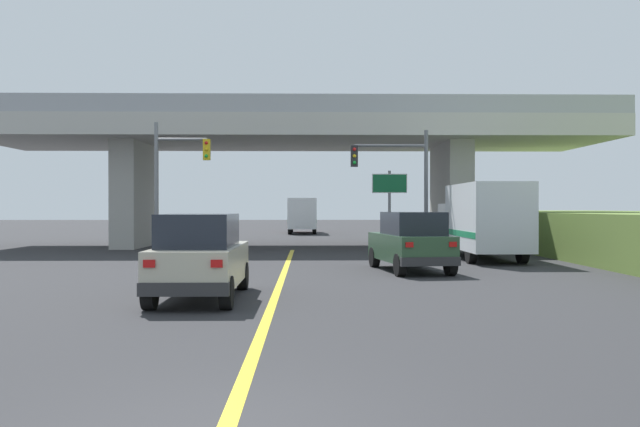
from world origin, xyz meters
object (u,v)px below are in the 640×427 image
at_px(traffic_signal_nearside, 400,175).
at_px(highway_sign, 390,191).
at_px(box_truck, 483,220).
at_px(suv_lead, 201,257).
at_px(semi_truck_distant, 302,215).
at_px(suv_crossing, 411,242).
at_px(traffic_signal_farside, 173,172).

bearing_deg(traffic_signal_nearside, highway_sign, 90.17).
bearing_deg(traffic_signal_nearside, box_truck, -38.49).
bearing_deg(traffic_signal_nearside, suv_lead, -115.16).
bearing_deg(semi_truck_distant, suv_lead, -92.94).
height_order(suv_lead, highway_sign, highway_sign).
xyz_separation_m(suv_lead, suv_crossing, (6.03, 6.74, -0.00)).
distance_m(traffic_signal_nearside, semi_truck_distant, 26.16).
distance_m(suv_crossing, semi_truck_distant, 33.50).
relative_size(box_truck, traffic_signal_nearside, 1.31).
bearing_deg(traffic_signal_farside, suv_lead, -76.19).
bearing_deg(suv_lead, traffic_signal_nearside, 64.84).
bearing_deg(box_truck, semi_truck_distant, 105.48).
relative_size(traffic_signal_nearside, traffic_signal_farside, 0.94).
bearing_deg(suv_crossing, semi_truck_distant, 88.59).
bearing_deg(traffic_signal_nearside, suv_crossing, -95.30).
bearing_deg(suv_lead, semi_truck_distant, 87.06).
height_order(suv_crossing, traffic_signal_farside, traffic_signal_farside).
height_order(box_truck, traffic_signal_farside, traffic_signal_farside).
xyz_separation_m(box_truck, traffic_signal_nearside, (-3.11, 2.47, 1.98)).
height_order(suv_crossing, traffic_signal_nearside, traffic_signal_nearside).
bearing_deg(suv_lead, box_truck, 50.35).
bearing_deg(traffic_signal_nearside, traffic_signal_farside, 177.19).
xyz_separation_m(box_truck, highway_sign, (-3.12, 6.40, 1.36)).
bearing_deg(traffic_signal_farside, semi_truck_distant, 77.21).
height_order(suv_crossing, box_truck, box_truck).
height_order(box_truck, traffic_signal_nearside, traffic_signal_nearside).
bearing_deg(semi_truck_distant, suv_crossing, -83.18).
xyz_separation_m(suv_crossing, semi_truck_distant, (-3.98, 33.26, 0.55)).
relative_size(traffic_signal_farside, semi_truck_distant, 0.84).
relative_size(suv_lead, traffic_signal_nearside, 0.81).
xyz_separation_m(suv_lead, traffic_signal_nearside, (6.74, 14.35, 2.62)).
height_order(suv_crossing, highway_sign, highway_sign).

